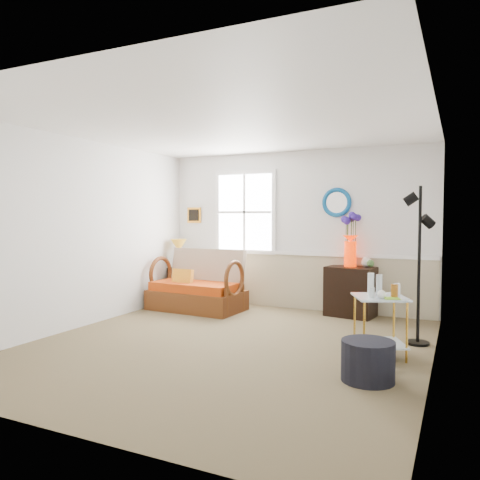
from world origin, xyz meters
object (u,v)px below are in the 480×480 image
at_px(floor_lamp, 419,266).
at_px(loveseat, 197,280).
at_px(ottoman, 368,361).
at_px(cabinet, 351,292).
at_px(lamp_stand, 180,285).
at_px(side_table, 380,326).

bearing_deg(floor_lamp, loveseat, 165.03).
xyz_separation_m(floor_lamp, ottoman, (-0.32, -1.53, -0.76)).
distance_m(loveseat, cabinet, 2.45).
height_order(lamp_stand, cabinet, cabinet).
relative_size(loveseat, lamp_stand, 2.46).
bearing_deg(ottoman, lamp_stand, 144.67).
xyz_separation_m(cabinet, ottoman, (0.75, -2.76, -0.19)).
height_order(loveseat, floor_lamp, floor_lamp).
relative_size(lamp_stand, cabinet, 0.80).
xyz_separation_m(side_table, ottoman, (0.02, -0.83, -0.14)).
bearing_deg(floor_lamp, cabinet, 126.45).
height_order(loveseat, cabinet, loveseat).
bearing_deg(lamp_stand, loveseat, -37.59).
bearing_deg(side_table, floor_lamp, 64.24).
distance_m(cabinet, floor_lamp, 1.73).
distance_m(cabinet, ottoman, 2.87).
distance_m(loveseat, lamp_stand, 0.84).
bearing_deg(floor_lamp, lamp_stand, 160.01).
bearing_deg(lamp_stand, ottoman, -35.33).
bearing_deg(side_table, cabinet, 110.51).
distance_m(loveseat, ottoman, 3.82).
xyz_separation_m(loveseat, floor_lamp, (3.45, -0.65, 0.46)).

